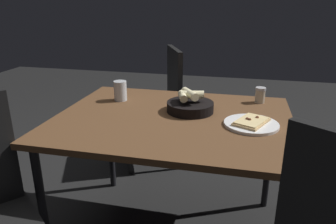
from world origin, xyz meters
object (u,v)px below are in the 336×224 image
object	(u,v)px
beer_glass	(120,92)
pepper_shaker	(260,96)
pizza_plate	(251,123)
dining_table	(173,127)
chair_near	(161,101)
bread_basket	(190,105)

from	to	relation	value
beer_glass	pepper_shaker	distance (m)	0.81
pizza_plate	dining_table	bearing A→B (deg)	85.18
pizza_plate	chair_near	world-z (taller)	chair_near
dining_table	beer_glass	size ratio (longest dim) A/B	10.27
dining_table	beer_glass	bearing A→B (deg)	60.74
pepper_shaker	chair_near	bearing A→B (deg)	53.67
pepper_shaker	dining_table	bearing A→B (deg)	128.15
bread_basket	pepper_shaker	xyz separation A→B (m)	(0.24, -0.37, 0.00)
pepper_shaker	chair_near	world-z (taller)	chair_near
dining_table	pizza_plate	size ratio (longest dim) A/B	4.62
beer_glass	pepper_shaker	size ratio (longest dim) A/B	1.29
beer_glass	chair_near	bearing A→B (deg)	-5.88
pizza_plate	chair_near	size ratio (longest dim) A/B	0.27
chair_near	bread_basket	bearing A→B (deg)	-155.16
pepper_shaker	chair_near	xyz separation A→B (m)	(0.53, 0.73, -0.25)
dining_table	bread_basket	xyz separation A→B (m)	(0.10, -0.07, 0.10)
beer_glass	pepper_shaker	world-z (taller)	beer_glass
dining_table	pepper_shaker	size ratio (longest dim) A/B	13.28
bread_basket	chair_near	bearing A→B (deg)	24.84
dining_table	bread_basket	distance (m)	0.15
bread_basket	pepper_shaker	distance (m)	0.44
pizza_plate	pepper_shaker	size ratio (longest dim) A/B	2.88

